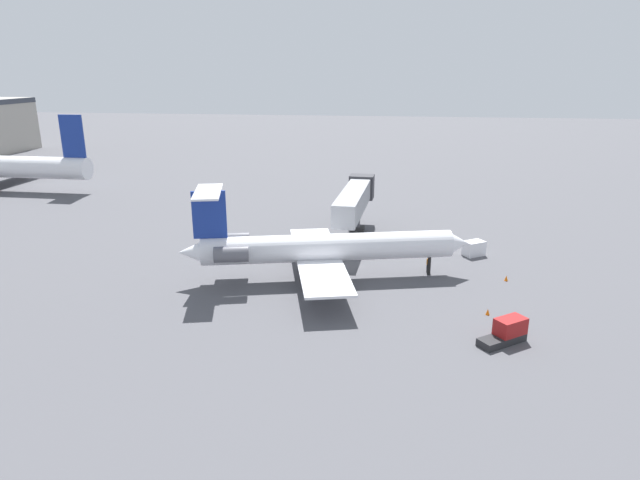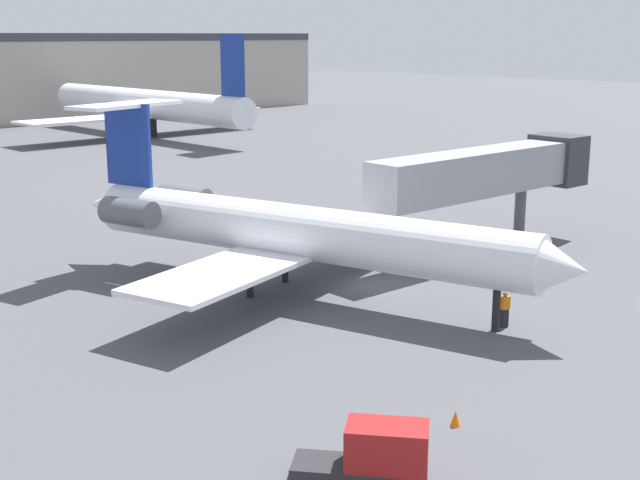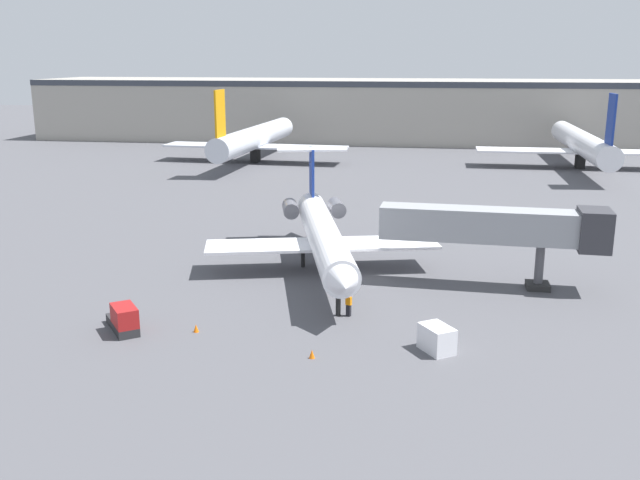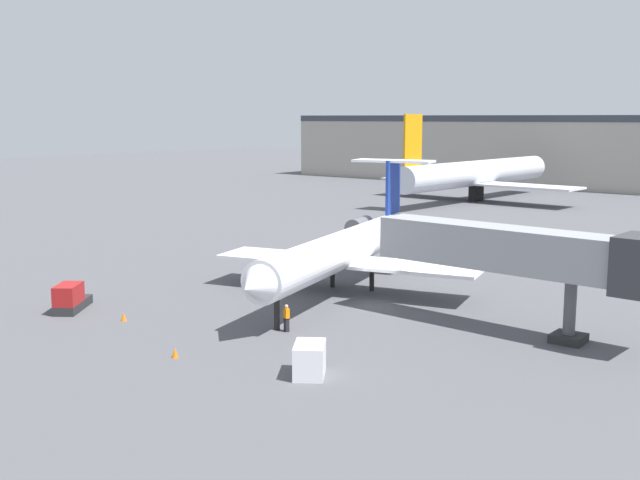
{
  "view_description": "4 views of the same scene",
  "coord_description": "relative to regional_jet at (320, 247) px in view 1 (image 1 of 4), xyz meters",
  "views": [
    {
      "loc": [
        -54.2,
        -6.1,
        20.07
      ],
      "look_at": [
        -2.14,
        1.33,
        3.63
      ],
      "focal_mm": 30.61,
      "sensor_mm": 36.0,
      "label": 1
    },
    {
      "loc": [
        -31.88,
        -30.19,
        12.95
      ],
      "look_at": [
        -5.17,
        -2.87,
        3.74
      ],
      "focal_mm": 47.9,
      "sensor_mm": 36.0,
      "label": 2
    },
    {
      "loc": [
        5.16,
        -56.89,
        17.9
      ],
      "look_at": [
        -3.17,
        -3.47,
        3.9
      ],
      "focal_mm": 39.63,
      "sensor_mm": 36.0,
      "label": 3
    },
    {
      "loc": [
        29.49,
        -43.65,
        12.87
      ],
      "look_at": [
        -5.07,
        -0.24,
        3.95
      ],
      "focal_mm": 43.03,
      "sensor_mm": 36.0,
      "label": 4
    }
  ],
  "objects": [
    {
      "name": "cargo_container_uld",
      "position": [
        9.73,
        -16.21,
        -2.54
      ],
      "size": [
        2.52,
        2.73,
        1.67
      ],
      "color": "silver",
      "rests_on": "ground_plane"
    },
    {
      "name": "ground_crew_marshaller",
      "position": [
        3.55,
        -10.86,
        -2.52
      ],
      "size": [
        0.47,
        0.4,
        1.69
      ],
      "color": "black",
      "rests_on": "ground_plane"
    },
    {
      "name": "ground_plane",
      "position": [
        3.68,
        -1.16,
        -3.42
      ],
      "size": [
        400.0,
        400.0,
        0.1
      ],
      "primitive_type": "cube",
      "color": "#4C4C51"
    },
    {
      "name": "baggage_tug_lead",
      "position": [
        -11.05,
        -16.11,
        -2.54
      ],
      "size": [
        3.53,
        4.04,
        1.9
      ],
      "color": "#262628",
      "rests_on": "ground_plane"
    },
    {
      "name": "jet_bridge",
      "position": [
        15.04,
        -2.28,
        1.56
      ],
      "size": [
        17.84,
        3.82,
        6.63
      ],
      "color": "gray",
      "rests_on": "ground_plane"
    },
    {
      "name": "regional_jet",
      "position": [
        0.0,
        0.0,
        0.0
      ],
      "size": [
        20.45,
        28.55,
        9.28
      ],
      "color": "white",
      "rests_on": "ground_plane"
    },
    {
      "name": "traffic_cone_near",
      "position": [
        2.17,
        -18.47,
        -3.1
      ],
      "size": [
        0.36,
        0.36,
        0.55
      ],
      "color": "orange",
      "rests_on": "ground_plane"
    },
    {
      "name": "traffic_cone_mid",
      "position": [
        -6.24,
        -15.46,
        -3.1
      ],
      "size": [
        0.36,
        0.36,
        0.55
      ],
      "color": "orange",
      "rests_on": "ground_plane"
    }
  ]
}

